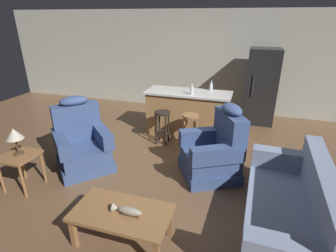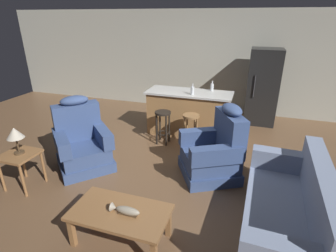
{
  "view_description": "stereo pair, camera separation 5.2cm",
  "coord_description": "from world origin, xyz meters",
  "px_view_note": "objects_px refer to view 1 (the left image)",
  "views": [
    {
      "loc": [
        1.19,
        -3.89,
        2.42
      ],
      "look_at": [
        0.0,
        -0.1,
        0.75
      ],
      "focal_mm": 28.0,
      "sensor_mm": 36.0,
      "label": 1
    },
    {
      "loc": [
        1.24,
        -3.87,
        2.42
      ],
      "look_at": [
        0.0,
        -0.1,
        0.75
      ],
      "focal_mm": 28.0,
      "sensor_mm": 36.0,
      "label": 2
    }
  ],
  "objects_px": {
    "refrigerator": "(261,87)",
    "bottle_short_amber": "(192,90)",
    "recliner_near_island": "(215,151)",
    "kitchen_island": "(188,113)",
    "fish_figurine": "(127,211)",
    "bar_stool_left": "(162,122)",
    "bottle_tall_green": "(211,87)",
    "recliner_near_lamp": "(82,144)",
    "couch": "(290,213)",
    "bar_stool_right": "(190,125)",
    "end_table": "(20,161)",
    "table_lamp": "(14,135)",
    "coffee_table": "(122,215)"
  },
  "relations": [
    {
      "from": "couch",
      "to": "recliner_near_island",
      "type": "bearing_deg",
      "value": -44.51
    },
    {
      "from": "couch",
      "to": "refrigerator",
      "type": "bearing_deg",
      "value": -82.83
    },
    {
      "from": "recliner_near_island",
      "to": "kitchen_island",
      "type": "height_order",
      "value": "recliner_near_island"
    },
    {
      "from": "coffee_table",
      "to": "bottle_tall_green",
      "type": "distance_m",
      "value": 3.53
    },
    {
      "from": "fish_figurine",
      "to": "recliner_near_island",
      "type": "distance_m",
      "value": 1.86
    },
    {
      "from": "end_table",
      "to": "bar_stool_right",
      "type": "bearing_deg",
      "value": 44.69
    },
    {
      "from": "recliner_near_lamp",
      "to": "kitchen_island",
      "type": "distance_m",
      "value": 2.34
    },
    {
      "from": "recliner_near_lamp",
      "to": "end_table",
      "type": "bearing_deg",
      "value": -77.71
    },
    {
      "from": "kitchen_island",
      "to": "bar_stool_left",
      "type": "xyz_separation_m",
      "value": [
        -0.37,
        -0.63,
        -0.01
      ]
    },
    {
      "from": "couch",
      "to": "bottle_short_amber",
      "type": "relative_size",
      "value": 8.37
    },
    {
      "from": "bar_stool_left",
      "to": "bottle_short_amber",
      "type": "relative_size",
      "value": 2.95
    },
    {
      "from": "recliner_near_island",
      "to": "bar_stool_left",
      "type": "distance_m",
      "value": 1.45
    },
    {
      "from": "coffee_table",
      "to": "bottle_tall_green",
      "type": "xyz_separation_m",
      "value": [
        0.43,
        3.44,
        0.67
      ]
    },
    {
      "from": "couch",
      "to": "bar_stool_left",
      "type": "distance_m",
      "value": 2.92
    },
    {
      "from": "recliner_near_island",
      "to": "refrigerator",
      "type": "bearing_deg",
      "value": -132.74
    },
    {
      "from": "couch",
      "to": "recliner_near_lamp",
      "type": "xyz_separation_m",
      "value": [
        -3.21,
        0.68,
        0.08
      ]
    },
    {
      "from": "table_lamp",
      "to": "bottle_tall_green",
      "type": "relative_size",
      "value": 1.95
    },
    {
      "from": "kitchen_island",
      "to": "table_lamp",
      "type": "bearing_deg",
      "value": -125.11
    },
    {
      "from": "kitchen_island",
      "to": "bar_stool_left",
      "type": "bearing_deg",
      "value": -120.6
    },
    {
      "from": "fish_figurine",
      "to": "bar_stool_left",
      "type": "distance_m",
      "value": 2.61
    },
    {
      "from": "recliner_near_island",
      "to": "table_lamp",
      "type": "height_order",
      "value": "recliner_near_island"
    },
    {
      "from": "coffee_table",
      "to": "bottle_tall_green",
      "type": "relative_size",
      "value": 5.22
    },
    {
      "from": "bottle_tall_green",
      "to": "bottle_short_amber",
      "type": "xyz_separation_m",
      "value": [
        -0.33,
        -0.43,
        0.01
      ]
    },
    {
      "from": "couch",
      "to": "refrigerator",
      "type": "xyz_separation_m",
      "value": [
        -0.33,
        3.76,
        0.54
      ]
    },
    {
      "from": "recliner_near_island",
      "to": "kitchen_island",
      "type": "distance_m",
      "value": 1.69
    },
    {
      "from": "recliner_near_island",
      "to": "bar_stool_right",
      "type": "xyz_separation_m",
      "value": [
        -0.6,
        0.86,
        0.05
      ]
    },
    {
      "from": "bottle_tall_green",
      "to": "bottle_short_amber",
      "type": "bearing_deg",
      "value": -126.97
    },
    {
      "from": "end_table",
      "to": "bottle_tall_green",
      "type": "relative_size",
      "value": 2.66
    },
    {
      "from": "end_table",
      "to": "recliner_near_island",
      "type": "bearing_deg",
      "value": 24.23
    },
    {
      "from": "bar_stool_right",
      "to": "fish_figurine",
      "type": "bearing_deg",
      "value": -92.66
    },
    {
      "from": "coffee_table",
      "to": "couch",
      "type": "distance_m",
      "value": 1.91
    },
    {
      "from": "coffee_table",
      "to": "recliner_near_lamp",
      "type": "xyz_separation_m",
      "value": [
        -1.4,
        1.31,
        0.06
      ]
    },
    {
      "from": "coffee_table",
      "to": "kitchen_island",
      "type": "relative_size",
      "value": 0.61
    },
    {
      "from": "bar_stool_right",
      "to": "end_table",
      "type": "bearing_deg",
      "value": -135.31
    },
    {
      "from": "kitchen_island",
      "to": "bar_stool_left",
      "type": "height_order",
      "value": "kitchen_island"
    },
    {
      "from": "kitchen_island",
      "to": "recliner_near_lamp",
      "type": "bearing_deg",
      "value": -126.59
    },
    {
      "from": "bottle_tall_green",
      "to": "end_table",
      "type": "bearing_deg",
      "value": -128.23
    },
    {
      "from": "end_table",
      "to": "bottle_tall_green",
      "type": "distance_m",
      "value": 3.8
    },
    {
      "from": "refrigerator",
      "to": "bottle_short_amber",
      "type": "height_order",
      "value": "refrigerator"
    },
    {
      "from": "fish_figurine",
      "to": "couch",
      "type": "relative_size",
      "value": 0.18
    },
    {
      "from": "recliner_near_lamp",
      "to": "end_table",
      "type": "relative_size",
      "value": 2.14
    },
    {
      "from": "recliner_near_lamp",
      "to": "bar_stool_left",
      "type": "height_order",
      "value": "recliner_near_lamp"
    },
    {
      "from": "bottle_tall_green",
      "to": "bottle_short_amber",
      "type": "distance_m",
      "value": 0.54
    },
    {
      "from": "recliner_near_lamp",
      "to": "bar_stool_left",
      "type": "distance_m",
      "value": 1.61
    },
    {
      "from": "table_lamp",
      "to": "refrigerator",
      "type": "distance_m",
      "value": 5.14
    },
    {
      "from": "kitchen_island",
      "to": "bottle_short_amber",
      "type": "relative_size",
      "value": 7.81
    },
    {
      "from": "kitchen_island",
      "to": "bar_stool_right",
      "type": "bearing_deg",
      "value": -72.35
    },
    {
      "from": "recliner_near_lamp",
      "to": "bottle_short_amber",
      "type": "relative_size",
      "value": 5.21
    },
    {
      "from": "recliner_near_lamp",
      "to": "couch",
      "type": "bearing_deg",
      "value": 31.45
    },
    {
      "from": "recliner_near_lamp",
      "to": "bottle_short_amber",
      "type": "height_order",
      "value": "recliner_near_lamp"
    }
  ]
}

